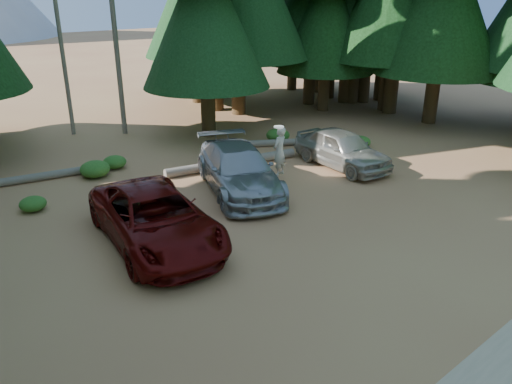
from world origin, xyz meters
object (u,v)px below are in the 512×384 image
Objects in this scene: silver_minivan_right at (342,149)px; red_pickup at (156,219)px; silver_minivan_center at (239,170)px; log_mid at (274,143)px; frisbee_player at (279,151)px; log_left at (43,176)px; log_right at (233,163)px.

red_pickup is at bearing -166.71° from silver_minivan_right.
silver_minivan_center is 1.23× the size of silver_minivan_right.
log_mid is (8.75, 4.89, -0.61)m from red_pickup.
frisbee_player is 4.81m from log_mid.
log_left is at bearing -161.76° from log_mid.
frisbee_player is at bearing 8.53° from silver_minivan_center.
silver_minivan_center reaches higher than log_right.
log_left is 7.15m from log_right.
silver_minivan_center is 2.63m from log_right.
silver_minivan_center is at bearing 179.35° from silver_minivan_right.
frisbee_player reaches higher than log_right.
silver_minivan_right is 1.04× the size of log_left.
log_right is (-0.18, 2.55, -1.05)m from frisbee_player.
silver_minivan_right is 1.15× the size of log_mid.
frisbee_player is (-3.19, 0.20, 0.49)m from silver_minivan_right.
log_left is (-6.50, 5.88, -1.08)m from frisbee_player.
log_right is at bearing -129.78° from log_mid.
red_pickup is 0.98× the size of log_right.
frisbee_player reaches higher than log_left.
red_pickup is 1.25× the size of silver_minivan_right.
log_left is at bearing 154.61° from silver_minivan_center.
red_pickup is at bearing -135.77° from silver_minivan_center.
silver_minivan_right is 3.23m from frisbee_player.
silver_minivan_center is at bearing -36.48° from log_left.
frisbee_player is 2.76m from log_right.
frisbee_player is at bearing -74.36° from log_right.
silver_minivan_center is at bearing -31.48° from frisbee_player.
silver_minivan_right is 3.86m from log_mid.
silver_minivan_right is (8.94, 1.08, -0.02)m from red_pickup.
red_pickup is 4.52m from silver_minivan_center.
silver_minivan_center is 1.41× the size of log_mid.
log_right reaches higher than log_left.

